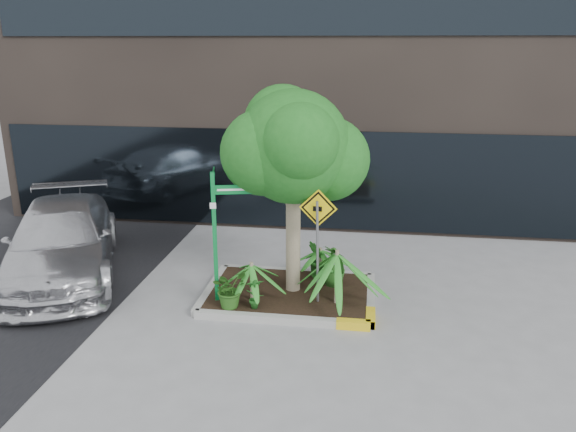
# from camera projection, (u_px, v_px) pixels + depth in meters

# --- Properties ---
(ground) EXTENTS (80.00, 80.00, 0.00)m
(ground) POSITION_uv_depth(u_px,v_px,m) (277.00, 303.00, 10.90)
(ground) COLOR gray
(ground) RESTS_ON ground
(planter) EXTENTS (3.35, 2.36, 0.15)m
(planter) POSITION_uv_depth(u_px,v_px,m) (291.00, 293.00, 11.10)
(planter) COLOR #9E9E99
(planter) RESTS_ON ground
(tree) EXTENTS (2.74, 2.43, 4.11)m
(tree) POSITION_uv_depth(u_px,v_px,m) (293.00, 147.00, 10.35)
(tree) COLOR gray
(tree) RESTS_ON ground
(palm_front) EXTENTS (1.18, 1.18, 1.32)m
(palm_front) POSITION_uv_depth(u_px,v_px,m) (337.00, 254.00, 10.30)
(palm_front) COLOR gray
(palm_front) RESTS_ON ground
(palm_left) EXTENTS (0.87, 0.87, 0.97)m
(palm_left) POSITION_uv_depth(u_px,v_px,m) (251.00, 265.00, 10.48)
(palm_left) COLOR gray
(palm_left) RESTS_ON ground
(palm_back) EXTENTS (0.75, 0.75, 0.83)m
(palm_back) POSITION_uv_depth(u_px,v_px,m) (320.00, 250.00, 11.51)
(palm_back) COLOR gray
(palm_back) RESTS_ON ground
(parked_car) EXTENTS (4.05, 5.67, 1.53)m
(parked_car) POSITION_uv_depth(u_px,v_px,m) (62.00, 241.00, 12.07)
(parked_car) COLOR silver
(parked_car) RESTS_ON ground
(shrub_a) EXTENTS (0.89, 0.89, 0.73)m
(shrub_a) POSITION_uv_depth(u_px,v_px,m) (230.00, 288.00, 10.33)
(shrub_a) COLOR #245317
(shrub_a) RESTS_ON planter
(shrub_b) EXTENTS (0.66, 0.66, 0.84)m
(shrub_b) POSITION_uv_depth(u_px,v_px,m) (334.00, 265.00, 11.26)
(shrub_b) COLOR #235A1B
(shrub_b) RESTS_ON planter
(shrub_c) EXTENTS (0.43, 0.43, 0.62)m
(shrub_c) POSITION_uv_depth(u_px,v_px,m) (255.00, 293.00, 10.29)
(shrub_c) COLOR #1F621E
(shrub_c) RESTS_ON planter
(shrub_d) EXTENTS (0.53, 0.53, 0.83)m
(shrub_d) POSITION_uv_depth(u_px,v_px,m) (318.00, 259.00, 11.61)
(shrub_d) COLOR #236B1F
(shrub_d) RESTS_ON planter
(street_sign_post) EXTENTS (0.89, 0.77, 2.64)m
(street_sign_post) POSITION_uv_depth(u_px,v_px,m) (217.00, 225.00, 10.33)
(street_sign_post) COLOR #0B7A33
(street_sign_post) RESTS_ON ground
(cattle_sign) EXTENTS (0.69, 0.30, 2.23)m
(cattle_sign) POSITION_uv_depth(u_px,v_px,m) (318.00, 228.00, 10.06)
(cattle_sign) COLOR slate
(cattle_sign) RESTS_ON ground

